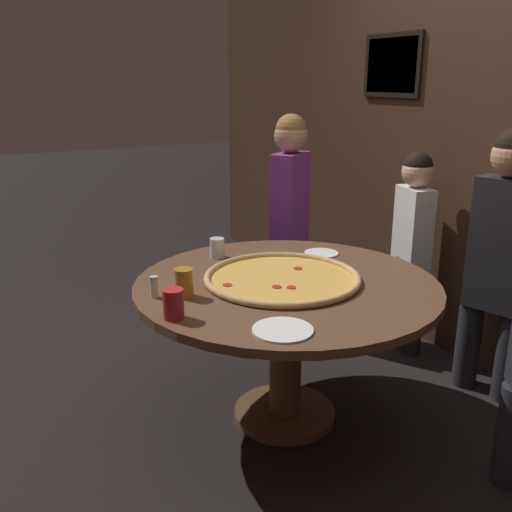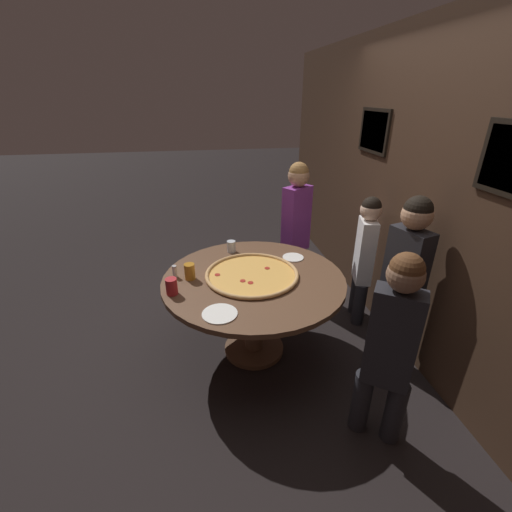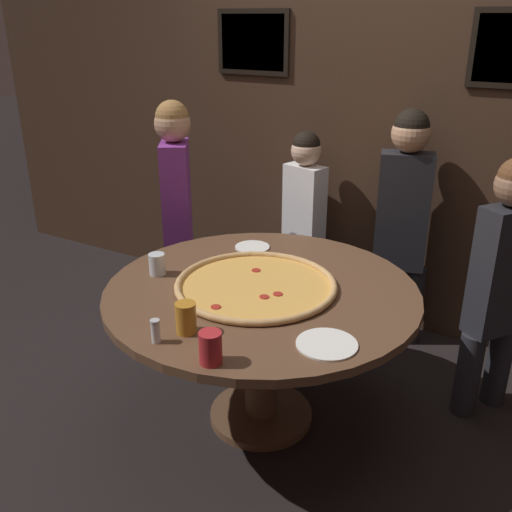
% 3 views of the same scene
% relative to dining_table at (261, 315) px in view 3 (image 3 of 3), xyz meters
% --- Properties ---
extents(ground_plane, '(24.00, 24.00, 0.00)m').
position_rel_dining_table_xyz_m(ground_plane, '(0.00, 0.00, -0.60)').
color(ground_plane, black).
extents(back_wall, '(6.40, 0.08, 2.60)m').
position_rel_dining_table_xyz_m(back_wall, '(0.00, 1.33, 0.71)').
color(back_wall, '#3D281C').
rests_on(back_wall, ground_plane).
extents(dining_table, '(1.46, 1.46, 0.74)m').
position_rel_dining_table_xyz_m(dining_table, '(0.00, 0.00, 0.00)').
color(dining_table, brown).
rests_on(dining_table, ground_plane).
extents(giant_pizza, '(0.76, 0.76, 0.03)m').
position_rel_dining_table_xyz_m(giant_pizza, '(-0.02, -0.01, 0.16)').
color(giant_pizza, '#E5A84C').
rests_on(giant_pizza, dining_table).
extents(drink_cup_near_left, '(0.08, 0.08, 0.13)m').
position_rel_dining_table_xyz_m(drink_cup_near_left, '(-0.06, -0.50, 0.21)').
color(drink_cup_near_left, '#BC7A23').
rests_on(drink_cup_near_left, dining_table).
extents(drink_cup_by_shaker, '(0.08, 0.08, 0.12)m').
position_rel_dining_table_xyz_m(drink_cup_by_shaker, '(0.15, -0.63, 0.21)').
color(drink_cup_by_shaker, '#B22328').
rests_on(drink_cup_by_shaker, dining_table).
extents(drink_cup_centre_back, '(0.08, 0.08, 0.11)m').
position_rel_dining_table_xyz_m(drink_cup_centre_back, '(-0.51, -0.12, 0.20)').
color(drink_cup_centre_back, silver).
rests_on(drink_cup_centre_back, dining_table).
extents(white_plate_left_side, '(0.19, 0.19, 0.01)m').
position_rel_dining_table_xyz_m(white_plate_left_side, '(-0.29, 0.41, 0.15)').
color(white_plate_left_side, white).
rests_on(white_plate_left_side, dining_table).
extents(white_plate_right_side, '(0.24, 0.24, 0.01)m').
position_rel_dining_table_xyz_m(white_plate_right_side, '(0.46, -0.31, 0.15)').
color(white_plate_right_side, white).
rests_on(white_plate_right_side, dining_table).
extents(condiment_shaker, '(0.04, 0.04, 0.10)m').
position_rel_dining_table_xyz_m(condiment_shaker, '(-0.12, -0.62, 0.19)').
color(condiment_shaker, silver).
rests_on(condiment_shaker, dining_table).
extents(diner_far_right, '(0.38, 0.24, 1.44)m').
position_rel_dining_table_xyz_m(diner_far_right, '(0.32, 1.10, 0.22)').
color(diner_far_right, '#232328').
rests_on(diner_far_right, ground_plane).
extents(diner_side_right, '(0.29, 0.34, 1.33)m').
position_rel_dining_table_xyz_m(diner_side_right, '(0.94, 0.65, 0.16)').
color(diner_side_right, '#232328').
rests_on(diner_side_right, ground_plane).
extents(diner_far_left, '(0.31, 0.38, 1.46)m').
position_rel_dining_table_xyz_m(diner_far_left, '(-0.96, 0.63, 0.23)').
color(diner_far_left, '#232328').
rests_on(diner_far_left, ground_plane).
extents(diner_centre_back, '(0.33, 0.20, 1.26)m').
position_rel_dining_table_xyz_m(diner_centre_back, '(-0.31, 1.11, 0.12)').
color(diner_centre_back, '#232328').
rests_on(diner_centre_back, ground_plane).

